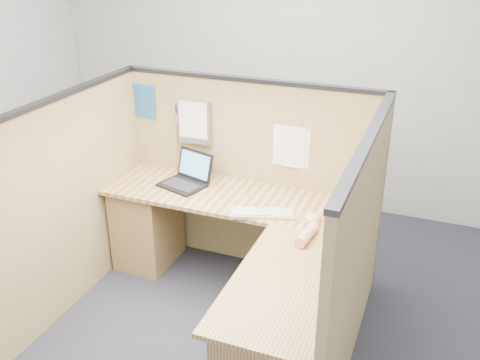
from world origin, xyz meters
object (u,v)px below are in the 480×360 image
at_px(l_desk, 237,268).
at_px(laptop, 186,176).
at_px(keyboard, 262,213).
at_px(mouse, 313,221).

height_order(l_desk, laptop, laptop).
bearing_deg(laptop, keyboard, -4.04).
distance_m(l_desk, keyboard, 0.41).
bearing_deg(laptop, mouse, 2.40).
distance_m(l_desk, laptop, 0.86).
relative_size(l_desk, keyboard, 4.30).
relative_size(laptop, mouse, 3.72).
xyz_separation_m(keyboard, mouse, (0.35, -0.00, 0.01)).
relative_size(l_desk, laptop, 4.90).
height_order(l_desk, keyboard, keyboard).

